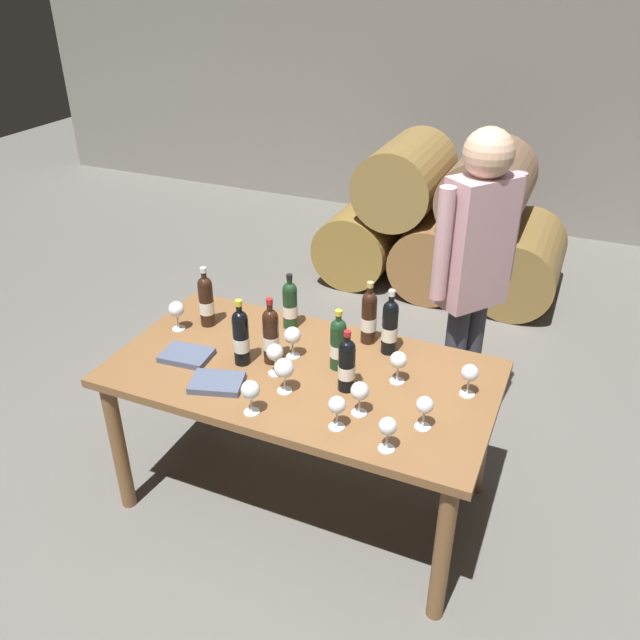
% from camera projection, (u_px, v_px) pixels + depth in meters
% --- Properties ---
extents(ground_plane, '(14.00, 14.00, 0.00)m').
position_uv_depth(ground_plane, '(304.00, 495.00, 3.25)').
color(ground_plane, '#66635E').
extents(cellar_back_wall, '(10.00, 0.24, 2.80)m').
position_uv_depth(cellar_back_wall, '(495.00, 73.00, 5.90)').
color(cellar_back_wall, gray).
rests_on(cellar_back_wall, ground_plane).
extents(barrel_stack, '(1.86, 0.90, 1.15)m').
position_uv_depth(barrel_stack, '(442.00, 223.00, 5.07)').
color(barrel_stack, olive).
rests_on(barrel_stack, ground_plane).
extents(dining_table, '(1.70, 0.90, 0.76)m').
position_uv_depth(dining_table, '(302.00, 387.00, 2.92)').
color(dining_table, brown).
rests_on(dining_table, ground_plane).
extents(wine_bottle_0, '(0.07, 0.07, 0.29)m').
position_uv_depth(wine_bottle_0, '(338.00, 343.00, 2.84)').
color(wine_bottle_0, '#19381E').
rests_on(wine_bottle_0, dining_table).
extents(wine_bottle_1, '(0.07, 0.07, 0.32)m').
position_uv_depth(wine_bottle_1, '(271.00, 335.00, 2.87)').
color(wine_bottle_1, black).
rests_on(wine_bottle_1, dining_table).
extents(wine_bottle_2, '(0.07, 0.07, 0.31)m').
position_uv_depth(wine_bottle_2, '(369.00, 317.00, 3.02)').
color(wine_bottle_2, black).
rests_on(wine_bottle_2, dining_table).
extents(wine_bottle_3, '(0.07, 0.07, 0.32)m').
position_uv_depth(wine_bottle_3, '(390.00, 326.00, 2.94)').
color(wine_bottle_3, black).
rests_on(wine_bottle_3, dining_table).
extents(wine_bottle_4, '(0.07, 0.07, 0.28)m').
position_uv_depth(wine_bottle_4, '(290.00, 304.00, 3.15)').
color(wine_bottle_4, '#19381E').
rests_on(wine_bottle_4, dining_table).
extents(wine_bottle_5, '(0.07, 0.07, 0.31)m').
position_uv_depth(wine_bottle_5, '(206.00, 300.00, 3.16)').
color(wine_bottle_5, black).
rests_on(wine_bottle_5, dining_table).
extents(wine_bottle_6, '(0.07, 0.07, 0.28)m').
position_uv_depth(wine_bottle_6, '(347.00, 364.00, 2.69)').
color(wine_bottle_6, black).
rests_on(wine_bottle_6, dining_table).
extents(wine_bottle_7, '(0.07, 0.07, 0.32)m').
position_uv_depth(wine_bottle_7, '(241.00, 337.00, 2.86)').
color(wine_bottle_7, black).
rests_on(wine_bottle_7, dining_table).
extents(wine_glass_0, '(0.07, 0.07, 0.15)m').
position_uv_depth(wine_glass_0, '(470.00, 374.00, 2.67)').
color(wine_glass_0, white).
rests_on(wine_glass_0, dining_table).
extents(wine_glass_1, '(0.07, 0.07, 0.14)m').
position_uv_depth(wine_glass_1, '(388.00, 428.00, 2.37)').
color(wine_glass_1, white).
rests_on(wine_glass_1, dining_table).
extents(wine_glass_2, '(0.07, 0.07, 0.15)m').
position_uv_depth(wine_glass_2, '(398.00, 361.00, 2.75)').
color(wine_glass_2, white).
rests_on(wine_glass_2, dining_table).
extents(wine_glass_3, '(0.08, 0.08, 0.15)m').
position_uv_depth(wine_glass_3, '(292.00, 336.00, 2.92)').
color(wine_glass_3, white).
rests_on(wine_glass_3, dining_table).
extents(wine_glass_4, '(0.07, 0.07, 0.14)m').
position_uv_depth(wine_glass_4, '(425.00, 406.00, 2.48)').
color(wine_glass_4, white).
rests_on(wine_glass_4, dining_table).
extents(wine_glass_5, '(0.07, 0.07, 0.14)m').
position_uv_depth(wine_glass_5, '(337.00, 406.00, 2.48)').
color(wine_glass_5, white).
rests_on(wine_glass_5, dining_table).
extents(wine_glass_6, '(0.08, 0.08, 0.15)m').
position_uv_depth(wine_glass_6, '(360.00, 392.00, 2.55)').
color(wine_glass_6, white).
rests_on(wine_glass_6, dining_table).
extents(wine_glass_7, '(0.08, 0.08, 0.15)m').
position_uv_depth(wine_glass_7, '(250.00, 391.00, 2.56)').
color(wine_glass_7, white).
rests_on(wine_glass_7, dining_table).
extents(wine_glass_8, '(0.08, 0.08, 0.15)m').
position_uv_depth(wine_glass_8, '(176.00, 310.00, 3.13)').
color(wine_glass_8, white).
rests_on(wine_glass_8, dining_table).
extents(wine_glass_9, '(0.09, 0.09, 0.16)m').
position_uv_depth(wine_glass_9, '(285.00, 369.00, 2.68)').
color(wine_glass_9, white).
rests_on(wine_glass_9, dining_table).
extents(wine_glass_10, '(0.08, 0.08, 0.15)m').
position_uv_depth(wine_glass_10, '(275.00, 353.00, 2.80)').
color(wine_glass_10, white).
rests_on(wine_glass_10, dining_table).
extents(tasting_notebook, '(0.26, 0.22, 0.03)m').
position_uv_depth(tasting_notebook, '(217.00, 383.00, 2.77)').
color(tasting_notebook, '#4C5670').
rests_on(tasting_notebook, dining_table).
extents(leather_ledger, '(0.23, 0.18, 0.03)m').
position_uv_depth(leather_ledger, '(187.00, 355.00, 2.95)').
color(leather_ledger, '#4C5670').
rests_on(leather_ledger, dining_table).
extents(sommelier_presenting, '(0.34, 0.41, 1.72)m').
position_uv_depth(sommelier_presenting, '(474.00, 268.00, 3.14)').
color(sommelier_presenting, '#383842').
rests_on(sommelier_presenting, ground_plane).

